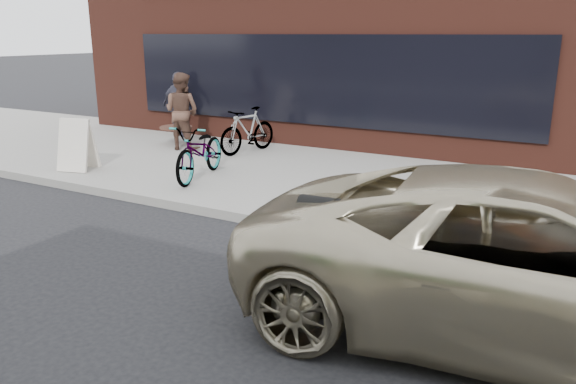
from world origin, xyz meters
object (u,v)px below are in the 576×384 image
object	(u,v)px
motorcycle	(368,251)
minivan	(542,263)
bicycle_front	(200,151)
bicycle_rear	(248,130)
cafe_patron_right	(179,105)
sandwich_sign	(77,144)
cafe_patron_left	(182,111)
cafe_table	(176,128)

from	to	relation	value
motorcycle	minivan	distance (m)	1.65
motorcycle	bicycle_front	size ratio (longest dim) A/B	1.06
bicycle_front	bicycle_rear	size ratio (longest dim) A/B	1.16
motorcycle	cafe_patron_right	distance (m)	9.62
bicycle_front	minivan	bearing A→B (deg)	-39.22
sandwich_sign	cafe_patron_left	world-z (taller)	cafe_patron_left
bicycle_front	bicycle_rear	world-z (taller)	bicycle_front
motorcycle	bicycle_front	world-z (taller)	motorcycle
cafe_table	cafe_patron_right	size ratio (longest dim) A/B	0.47
cafe_patron_right	bicycle_rear	bearing A→B (deg)	159.59
bicycle_front	cafe_table	size ratio (longest dim) A/B	2.52
motorcycle	cafe_table	distance (m)	8.58
minivan	sandwich_sign	size ratio (longest dim) A/B	5.43
cafe_table	cafe_patron_left	distance (m)	0.77
cafe_patron_left	motorcycle	bearing A→B (deg)	139.20
bicycle_front	sandwich_sign	bearing A→B (deg)	179.88
motorcycle	bicycle_rear	distance (m)	7.12
bicycle_front	motorcycle	bearing A→B (deg)	-47.21
minivan	cafe_patron_left	world-z (taller)	cafe_patron_left
cafe_patron_right	bicycle_front	bearing A→B (deg)	131.79
motorcycle	minivan	xyz separation A→B (m)	(1.63, 0.03, 0.20)
minivan	cafe_table	xyz separation A→B (m)	(-8.50, 5.11, -0.20)
bicycle_front	sandwich_sign	size ratio (longest dim) A/B	1.92
cafe_patron_right	minivan	bearing A→B (deg)	143.99
bicycle_rear	cafe_patron_left	bearing A→B (deg)	-153.20
sandwich_sign	bicycle_front	bearing A→B (deg)	-1.16
motorcycle	cafe_table	bearing A→B (deg)	137.80
minivan	cafe_patron_left	xyz separation A→B (m)	(-8.00, 4.76, 0.26)
cafe_table	bicycle_front	bearing A→B (deg)	-42.44
cafe_table	cafe_patron_left	world-z (taller)	cafe_patron_left
minivan	cafe_patron_left	bearing A→B (deg)	53.79
bicycle_front	cafe_table	distance (m)	3.39
motorcycle	cafe_patron_right	bearing A→B (deg)	135.75
bicycle_front	cafe_patron_right	distance (m)	4.46
sandwich_sign	cafe_table	size ratio (longest dim) A/B	1.31
bicycle_rear	cafe_patron_right	bearing A→B (deg)	173.88
bicycle_rear	cafe_patron_right	xyz separation A→B (m)	(-2.62, 0.84, 0.32)
motorcycle	sandwich_sign	bearing A→B (deg)	156.63
cafe_patron_left	sandwich_sign	bearing A→B (deg)	74.81
bicycle_front	cafe_patron_left	xyz separation A→B (m)	(-2.00, 1.93, 0.36)
motorcycle	minivan	size ratio (longest dim) A/B	0.38
bicycle_front	cafe_patron_right	xyz separation A→B (m)	(-3.12, 3.18, 0.31)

